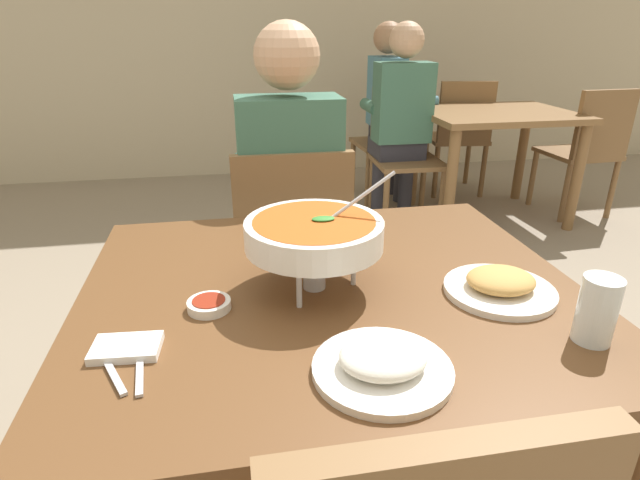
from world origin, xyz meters
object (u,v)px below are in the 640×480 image
object	(u,v)px
chair_bg_middle	(396,133)
patron_bg_left	(400,113)
dining_table_far	(495,131)
chair_bg_corner	(588,146)
rice_plate	(383,363)
appetizer_plate	(500,285)
curry_bowl	(314,234)
patron_bg_middle	(391,102)
chair_bg_right	(460,131)
sauce_dish	(209,304)
dining_table_main	(331,328)
chair_bg_left	(404,148)
drink_glass	(596,313)
chair_diner_main	(291,248)
diner_main	(289,186)

from	to	relation	value
chair_bg_middle	patron_bg_left	size ratio (longest dim) A/B	0.69
dining_table_far	chair_bg_corner	bearing A→B (deg)	-8.43
rice_plate	appetizer_plate	distance (m)	0.40
curry_bowl	patron_bg_middle	xyz separation A→B (m)	(1.05, 2.77, -0.13)
chair_bg_middle	rice_plate	bearing A→B (deg)	-108.69
chair_bg_right	patron_bg_middle	size ratio (longest dim) A/B	0.69
chair_bg_right	patron_bg_middle	world-z (taller)	patron_bg_middle
sauce_dish	dining_table_far	distance (m)	2.95
dining_table_main	dining_table_far	distance (m)	2.74
patron_bg_left	patron_bg_middle	size ratio (longest dim) A/B	1.00
chair_bg_left	chair_bg_right	bearing A→B (deg)	37.08
dining_table_main	drink_glass	distance (m)	0.55
appetizer_plate	drink_glass	size ratio (longest dim) A/B	1.85
dining_table_far	chair_bg_corner	distance (m)	0.68
rice_plate	chair_bg_corner	distance (m)	3.32
patron_bg_middle	dining_table_main	bearing A→B (deg)	-110.04
sauce_dish	chair_bg_right	bearing A→B (deg)	56.62
curry_bowl	chair_bg_middle	distance (m)	3.03
rice_plate	appetizer_plate	world-z (taller)	same
appetizer_plate	drink_glass	distance (m)	0.22
patron_bg_left	patron_bg_middle	bearing A→B (deg)	79.93
drink_glass	dining_table_far	world-z (taller)	drink_glass
appetizer_plate	chair_bg_corner	distance (m)	2.94
chair_bg_corner	rice_plate	bearing A→B (deg)	-132.27
chair_diner_main	chair_bg_middle	bearing A→B (deg)	62.02
dining_table_main	chair_diner_main	distance (m)	0.78
chair_bg_corner	patron_bg_middle	world-z (taller)	patron_bg_middle
diner_main	sauce_dish	bearing A→B (deg)	-107.57
curry_bowl	patron_bg_middle	bearing A→B (deg)	69.24
dining_table_main	diner_main	world-z (taller)	diner_main
curry_bowl	dining_table_far	distance (m)	2.77
chair_bg_corner	appetizer_plate	bearing A→B (deg)	-130.37
chair_bg_right	patron_bg_left	size ratio (longest dim) A/B	0.69
patron_bg_left	chair_diner_main	bearing A→B (deg)	-121.38
chair_diner_main	appetizer_plate	bearing A→B (deg)	-67.71
chair_bg_corner	patron_bg_left	distance (m)	1.36
curry_bowl	dining_table_far	size ratio (longest dim) A/B	0.33
sauce_dish	drink_glass	xyz separation A→B (m)	(0.71, -0.24, 0.05)
chair_bg_left	chair_bg_middle	xyz separation A→B (m)	(0.10, 0.49, 0.00)
curry_bowl	chair_bg_right	bearing A→B (deg)	59.52
dining_table_main	drink_glass	bearing A→B (deg)	-34.22
curry_bowl	chair_bg_right	distance (m)	3.23
dining_table_main	dining_table_far	xyz separation A→B (m)	(1.59, 2.23, -0.02)
curry_bowl	sauce_dish	distance (m)	0.26
chair_bg_middle	patron_bg_left	distance (m)	0.58
chair_bg_corner	chair_bg_left	bearing A→B (deg)	172.34
chair_diner_main	drink_glass	size ratio (longest dim) A/B	6.92
patron_bg_middle	chair_bg_middle	bearing A→B (deg)	18.65
dining_table_main	chair_bg_right	xyz separation A→B (m)	(1.59, 2.77, -0.13)
rice_plate	chair_bg_right	world-z (taller)	chair_bg_right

